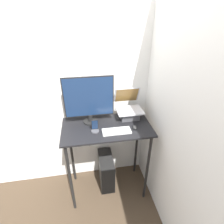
{
  "coord_description": "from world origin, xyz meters",
  "views": [
    {
      "loc": [
        -0.22,
        -1.35,
        2.15
      ],
      "look_at": [
        0.06,
        0.27,
        1.22
      ],
      "focal_mm": 28.0,
      "sensor_mm": 36.0,
      "label": 1
    }
  ],
  "objects_px": {
    "mouse": "(135,127)",
    "cell_phone": "(95,128)",
    "keyboard": "(117,131)",
    "laptop": "(129,111)",
    "monitor": "(89,100)",
    "computer_tower": "(106,170)"
  },
  "relations": [
    {
      "from": "keyboard",
      "to": "computer_tower",
      "type": "xyz_separation_m",
      "value": [
        -0.1,
        0.21,
        -0.81
      ]
    },
    {
      "from": "laptop",
      "to": "keyboard",
      "type": "height_order",
      "value": "laptop"
    },
    {
      "from": "mouse",
      "to": "cell_phone",
      "type": "bearing_deg",
      "value": 176.94
    },
    {
      "from": "laptop",
      "to": "cell_phone",
      "type": "height_order",
      "value": "laptop"
    },
    {
      "from": "monitor",
      "to": "keyboard",
      "type": "relative_size",
      "value": 1.79
    },
    {
      "from": "cell_phone",
      "to": "laptop",
      "type": "bearing_deg",
      "value": 28.15
    },
    {
      "from": "monitor",
      "to": "computer_tower",
      "type": "height_order",
      "value": "monitor"
    },
    {
      "from": "mouse",
      "to": "monitor",
      "type": "bearing_deg",
      "value": 154.98
    },
    {
      "from": "monitor",
      "to": "cell_phone",
      "type": "relative_size",
      "value": 3.77
    },
    {
      "from": "laptop",
      "to": "monitor",
      "type": "height_order",
      "value": "monitor"
    },
    {
      "from": "keyboard",
      "to": "computer_tower",
      "type": "bearing_deg",
      "value": 114.57
    },
    {
      "from": "monitor",
      "to": "mouse",
      "type": "bearing_deg",
      "value": -25.02
    },
    {
      "from": "monitor",
      "to": "cell_phone",
      "type": "xyz_separation_m",
      "value": [
        0.04,
        -0.2,
        -0.24
      ]
    },
    {
      "from": "keyboard",
      "to": "cell_phone",
      "type": "relative_size",
      "value": 2.1
    },
    {
      "from": "keyboard",
      "to": "cell_phone",
      "type": "height_order",
      "value": "cell_phone"
    },
    {
      "from": "laptop",
      "to": "mouse",
      "type": "height_order",
      "value": "laptop"
    },
    {
      "from": "keyboard",
      "to": "mouse",
      "type": "height_order",
      "value": "mouse"
    },
    {
      "from": "cell_phone",
      "to": "computer_tower",
      "type": "xyz_separation_m",
      "value": [
        0.13,
        0.16,
        -0.84
      ]
    },
    {
      "from": "mouse",
      "to": "laptop",
      "type": "bearing_deg",
      "value": 90.57
    },
    {
      "from": "mouse",
      "to": "cell_phone",
      "type": "distance_m",
      "value": 0.43
    },
    {
      "from": "laptop",
      "to": "cell_phone",
      "type": "xyz_separation_m",
      "value": [
        -0.43,
        -0.23,
        -0.05
      ]
    },
    {
      "from": "laptop",
      "to": "mouse",
      "type": "relative_size",
      "value": 4.87
    }
  ]
}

